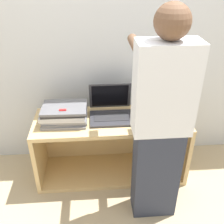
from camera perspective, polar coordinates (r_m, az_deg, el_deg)
The scene contains 8 objects.
ground_plane at distance 2.52m, azimuth 0.32°, elevation -16.52°, with size 12.00×12.00×0.00m, color tan.
wall_back at distance 2.41m, azimuth -0.83°, elevation 14.96°, with size 8.00×0.05×2.40m.
cart at distance 2.55m, azimuth -0.24°, elevation -6.68°, with size 1.38×0.50×0.61m.
laptop_open at distance 2.34m, azimuth -0.25°, elevation 0.28°, with size 0.38×0.33×0.28m.
laptop_stack_left at distance 2.30m, azimuth -10.33°, elevation -0.40°, with size 0.40×0.29×0.15m.
laptop_stack_right at distance 2.35m, azimuth 9.78°, elevation 0.39°, with size 0.40×0.29×0.15m.
person at distance 1.87m, azimuth 10.48°, elevation -3.05°, with size 0.40×0.53×1.65m.
inventory_tag at distance 2.20m, azimuth -10.69°, elevation 0.44°, with size 0.06×0.02×0.01m.
Camera 1 is at (-0.15, -1.71, 1.85)m, focal length 42.00 mm.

